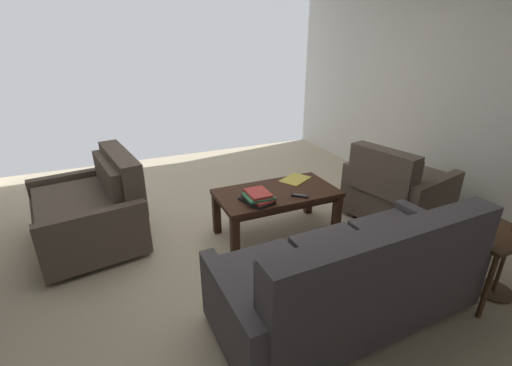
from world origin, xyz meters
name	(u,v)px	position (x,y,z in m)	size (l,w,h in m)	color
ground_plane	(231,246)	(0.00, 0.00, 0.00)	(5.21, 5.89, 0.01)	beige
wall_left	(452,91)	(-2.61, 0.00, 1.29)	(0.12, 5.89, 2.59)	silver
sofa_main	(354,278)	(-0.43, 1.23, 0.36)	(1.85, 0.88, 0.87)	black
loveseat_near	(94,208)	(1.15, -0.62, 0.35)	(1.04, 1.27, 0.85)	black
coffee_table	(277,198)	(-0.49, -0.02, 0.40)	(1.16, 0.61, 0.47)	#3D2316
end_table	(485,239)	(-1.51, 1.36, 0.46)	(0.50, 0.50, 0.55)	#472D1C
armchair_side	(396,189)	(-1.77, 0.23, 0.36)	(0.98, 1.04, 0.85)	black
book_stack	(258,197)	(-0.22, 0.12, 0.52)	(0.29, 0.34, 0.10)	black
tv_remote	(300,196)	(-0.63, 0.18, 0.48)	(0.15, 0.14, 0.02)	black
loose_magazine	(295,179)	(-0.80, -0.21, 0.47)	(0.22, 0.31, 0.01)	#E0CC4C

